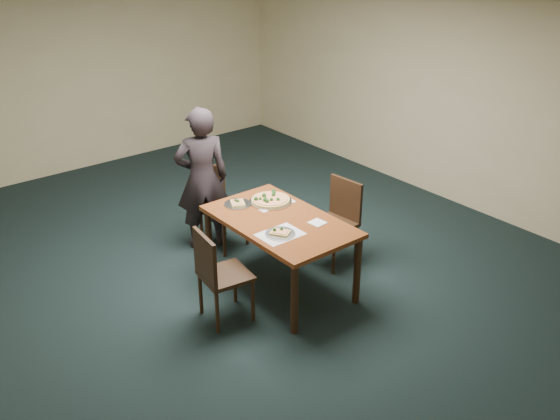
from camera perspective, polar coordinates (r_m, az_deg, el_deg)
ground at (r=6.66m, az=-1.55°, el=-5.42°), size 8.00×8.00×0.00m
room_shell at (r=5.95m, az=-1.75°, el=9.07°), size 8.00×8.00×8.00m
dining_table at (r=6.06m, az=0.00°, el=-1.64°), size 0.90×1.50×0.75m
chair_far at (r=6.96m, az=-5.66°, el=0.70°), size 0.49×0.49×0.91m
chair_left at (r=5.65m, az=-5.74°, el=-5.61°), size 0.47×0.47×0.91m
chair_right at (r=6.64m, az=5.34°, el=-0.59°), size 0.46×0.46×0.91m
diner at (r=6.85m, az=-7.15°, el=2.85°), size 0.69×0.58×1.61m
placemat_main at (r=6.38m, az=-0.86°, el=0.76°), size 0.42×0.32×0.00m
placemat_near at (r=5.74m, az=0.02°, el=-2.23°), size 0.40×0.30×0.00m
pizza_pan at (r=6.37m, az=-0.89°, el=0.94°), size 0.44×0.44×0.08m
slice_plate_near at (r=5.74m, az=0.01°, el=-2.12°), size 0.28×0.28×0.06m
slice_plate_far at (r=6.33m, az=-3.88°, el=0.59°), size 0.28×0.28×0.06m
napkin at (r=5.96m, az=3.44°, el=-1.16°), size 0.15×0.15×0.01m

